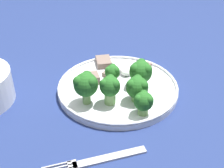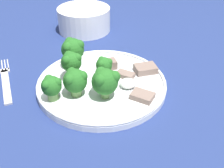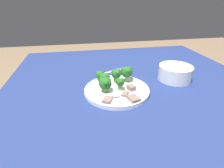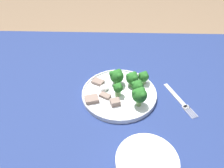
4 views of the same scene
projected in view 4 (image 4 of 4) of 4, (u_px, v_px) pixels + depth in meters
name	position (u px, v px, depth m)	size (l,w,h in m)	color
table	(111.00, 131.00, 0.78)	(1.33, 1.16, 0.78)	navy
dinner_plate	(119.00, 93.00, 0.79)	(0.27, 0.27, 0.02)	white
fork	(179.00, 99.00, 0.77)	(0.09, 0.17, 0.00)	#B2B2B7
cream_bowl	(146.00, 167.00, 0.54)	(0.15, 0.15, 0.07)	white
broccoli_floret_near_rim_left	(118.00, 88.00, 0.75)	(0.03, 0.03, 0.05)	#709E56
broccoli_floret_center_left	(144.00, 77.00, 0.81)	(0.04, 0.04, 0.05)	#709E56
broccoli_floret_back_left	(140.00, 95.00, 0.71)	(0.05, 0.05, 0.07)	#709E56
broccoli_floret_front_left	(117.00, 76.00, 0.80)	(0.05, 0.05, 0.06)	#709E56
broccoli_floret_center_back	(132.00, 78.00, 0.79)	(0.05, 0.05, 0.06)	#709E56
broccoli_floret_mid_cluster	(137.00, 87.00, 0.75)	(0.04, 0.04, 0.06)	#709E56
meat_slice_front_slice	(115.00, 102.00, 0.73)	(0.04, 0.04, 0.02)	#756056
meat_slice_middle_slice	(105.00, 96.00, 0.77)	(0.04, 0.04, 0.01)	#756056
meat_slice_rear_slice	(98.00, 82.00, 0.82)	(0.05, 0.05, 0.01)	#756056
meat_slice_edge_slice	(92.00, 99.00, 0.75)	(0.05, 0.05, 0.01)	#756056
sauce_dollop	(104.00, 88.00, 0.79)	(0.03, 0.03, 0.02)	white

